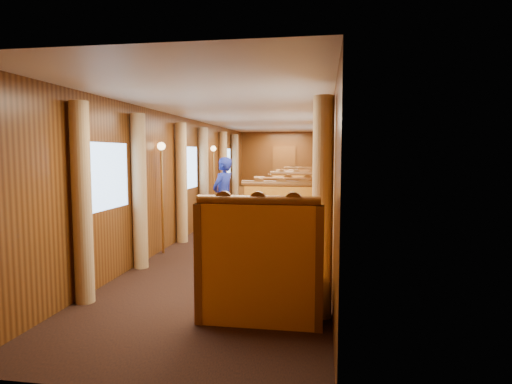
% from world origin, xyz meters
% --- Properties ---
extents(floor, '(3.00, 12.00, 0.01)m').
position_xyz_m(floor, '(0.00, 0.00, 0.00)').
color(floor, black).
rests_on(floor, ground).
extents(ceiling, '(3.00, 12.00, 0.01)m').
position_xyz_m(ceiling, '(0.00, 0.00, 2.50)').
color(ceiling, silver).
rests_on(ceiling, wall_left).
extents(wall_far, '(3.00, 0.01, 2.50)m').
position_xyz_m(wall_far, '(0.00, 6.00, 1.25)').
color(wall_far, brown).
rests_on(wall_far, floor).
extents(wall_near, '(3.00, 0.01, 2.50)m').
position_xyz_m(wall_near, '(0.00, -6.00, 1.25)').
color(wall_near, brown).
rests_on(wall_near, floor).
extents(wall_left, '(0.01, 12.00, 2.50)m').
position_xyz_m(wall_left, '(-1.50, 0.00, 1.25)').
color(wall_left, brown).
rests_on(wall_left, floor).
extents(wall_right, '(0.01, 12.00, 2.50)m').
position_xyz_m(wall_right, '(1.50, 0.00, 1.25)').
color(wall_right, brown).
rests_on(wall_right, floor).
extents(doorway_far, '(0.80, 0.04, 2.00)m').
position_xyz_m(doorway_far, '(0.00, 5.97, 1.00)').
color(doorway_far, brown).
rests_on(doorway_far, floor).
extents(table_near, '(1.05, 0.72, 0.75)m').
position_xyz_m(table_near, '(0.75, -3.50, 0.38)').
color(table_near, white).
rests_on(table_near, floor).
extents(banquette_near_fwd, '(1.30, 0.55, 1.34)m').
position_xyz_m(banquette_near_fwd, '(0.75, -4.51, 0.42)').
color(banquette_near_fwd, '#B74D14').
rests_on(banquette_near_fwd, floor).
extents(banquette_near_aft, '(1.30, 0.55, 1.34)m').
position_xyz_m(banquette_near_aft, '(0.75, -2.49, 0.42)').
color(banquette_near_aft, '#B74D14').
rests_on(banquette_near_aft, floor).
extents(table_mid, '(1.05, 0.72, 0.75)m').
position_xyz_m(table_mid, '(0.75, 0.00, 0.38)').
color(table_mid, white).
rests_on(table_mid, floor).
extents(banquette_mid_fwd, '(1.30, 0.55, 1.34)m').
position_xyz_m(banquette_mid_fwd, '(0.75, -1.01, 0.42)').
color(banquette_mid_fwd, '#B74D14').
rests_on(banquette_mid_fwd, floor).
extents(banquette_mid_aft, '(1.30, 0.55, 1.34)m').
position_xyz_m(banquette_mid_aft, '(0.75, 1.01, 0.42)').
color(banquette_mid_aft, '#B74D14').
rests_on(banquette_mid_aft, floor).
extents(table_far, '(1.05, 0.72, 0.75)m').
position_xyz_m(table_far, '(0.75, 3.50, 0.38)').
color(table_far, white).
rests_on(table_far, floor).
extents(banquette_far_fwd, '(1.30, 0.55, 1.34)m').
position_xyz_m(banquette_far_fwd, '(0.75, 2.49, 0.42)').
color(banquette_far_fwd, '#B74D14').
rests_on(banquette_far_fwd, floor).
extents(banquette_far_aft, '(1.30, 0.55, 1.34)m').
position_xyz_m(banquette_far_aft, '(0.75, 4.51, 0.42)').
color(banquette_far_aft, '#B74D14').
rests_on(banquette_far_aft, floor).
extents(tea_tray, '(0.36, 0.29, 0.01)m').
position_xyz_m(tea_tray, '(0.68, -3.54, 0.76)').
color(tea_tray, silver).
rests_on(tea_tray, table_near).
extents(teapot_left, '(0.17, 0.13, 0.13)m').
position_xyz_m(teapot_left, '(0.56, -3.62, 0.81)').
color(teapot_left, silver).
rests_on(teapot_left, tea_tray).
extents(teapot_right, '(0.18, 0.16, 0.12)m').
position_xyz_m(teapot_right, '(0.70, -3.64, 0.81)').
color(teapot_right, silver).
rests_on(teapot_right, tea_tray).
extents(teapot_back, '(0.17, 0.14, 0.13)m').
position_xyz_m(teapot_back, '(0.67, -3.47, 0.81)').
color(teapot_back, silver).
rests_on(teapot_back, tea_tray).
extents(fruit_plate, '(0.20, 0.20, 0.05)m').
position_xyz_m(fruit_plate, '(1.05, -3.61, 0.77)').
color(fruit_plate, white).
rests_on(fruit_plate, table_near).
extents(cup_inboard, '(0.08, 0.08, 0.26)m').
position_xyz_m(cup_inboard, '(0.41, -3.40, 0.86)').
color(cup_inboard, white).
rests_on(cup_inboard, table_near).
extents(cup_outboard, '(0.08, 0.08, 0.26)m').
position_xyz_m(cup_outboard, '(0.42, -3.26, 0.86)').
color(cup_outboard, white).
rests_on(cup_outboard, table_near).
extents(rose_vase_mid, '(0.06, 0.06, 0.36)m').
position_xyz_m(rose_vase_mid, '(0.75, -0.01, 0.93)').
color(rose_vase_mid, silver).
rests_on(rose_vase_mid, table_mid).
extents(rose_vase_far, '(0.06, 0.06, 0.36)m').
position_xyz_m(rose_vase_far, '(0.73, 3.50, 0.93)').
color(rose_vase_far, silver).
rests_on(rose_vase_far, table_far).
extents(window_left_near, '(0.01, 1.20, 0.90)m').
position_xyz_m(window_left_near, '(-1.49, -3.50, 1.45)').
color(window_left_near, '#82ADE2').
rests_on(window_left_near, wall_left).
extents(curtain_left_near_a, '(0.22, 0.22, 2.35)m').
position_xyz_m(curtain_left_near_a, '(-1.38, -4.28, 1.18)').
color(curtain_left_near_a, tan).
rests_on(curtain_left_near_a, floor).
extents(curtain_left_near_b, '(0.22, 0.22, 2.35)m').
position_xyz_m(curtain_left_near_b, '(-1.38, -2.72, 1.18)').
color(curtain_left_near_b, tan).
rests_on(curtain_left_near_b, floor).
extents(window_right_near, '(0.01, 1.20, 0.90)m').
position_xyz_m(window_right_near, '(1.49, -3.50, 1.45)').
color(window_right_near, '#82ADE2').
rests_on(window_right_near, wall_right).
extents(curtain_right_near_a, '(0.22, 0.22, 2.35)m').
position_xyz_m(curtain_right_near_a, '(1.38, -4.28, 1.18)').
color(curtain_right_near_a, tan).
rests_on(curtain_right_near_a, floor).
extents(curtain_right_near_b, '(0.22, 0.22, 2.35)m').
position_xyz_m(curtain_right_near_b, '(1.38, -2.72, 1.18)').
color(curtain_right_near_b, tan).
rests_on(curtain_right_near_b, floor).
extents(window_left_mid, '(0.01, 1.20, 0.90)m').
position_xyz_m(window_left_mid, '(-1.49, 0.00, 1.45)').
color(window_left_mid, '#82ADE2').
rests_on(window_left_mid, wall_left).
extents(curtain_left_mid_a, '(0.22, 0.22, 2.35)m').
position_xyz_m(curtain_left_mid_a, '(-1.38, -0.78, 1.18)').
color(curtain_left_mid_a, tan).
rests_on(curtain_left_mid_a, floor).
extents(curtain_left_mid_b, '(0.22, 0.22, 2.35)m').
position_xyz_m(curtain_left_mid_b, '(-1.38, 0.78, 1.18)').
color(curtain_left_mid_b, tan).
rests_on(curtain_left_mid_b, floor).
extents(window_right_mid, '(0.01, 1.20, 0.90)m').
position_xyz_m(window_right_mid, '(1.49, 0.00, 1.45)').
color(window_right_mid, '#82ADE2').
rests_on(window_right_mid, wall_right).
extents(curtain_right_mid_a, '(0.22, 0.22, 2.35)m').
position_xyz_m(curtain_right_mid_a, '(1.38, -0.78, 1.18)').
color(curtain_right_mid_a, tan).
rests_on(curtain_right_mid_a, floor).
extents(curtain_right_mid_b, '(0.22, 0.22, 2.35)m').
position_xyz_m(curtain_right_mid_b, '(1.38, 0.78, 1.18)').
color(curtain_right_mid_b, tan).
rests_on(curtain_right_mid_b, floor).
extents(window_left_far, '(0.01, 1.20, 0.90)m').
position_xyz_m(window_left_far, '(-1.49, 3.50, 1.45)').
color(window_left_far, '#82ADE2').
rests_on(window_left_far, wall_left).
extents(curtain_left_far_a, '(0.22, 0.22, 2.35)m').
position_xyz_m(curtain_left_far_a, '(-1.38, 2.72, 1.18)').
color(curtain_left_far_a, tan).
rests_on(curtain_left_far_a, floor).
extents(curtain_left_far_b, '(0.22, 0.22, 2.35)m').
position_xyz_m(curtain_left_far_b, '(-1.38, 4.28, 1.18)').
color(curtain_left_far_b, tan).
rests_on(curtain_left_far_b, floor).
extents(window_right_far, '(0.01, 1.20, 0.90)m').
position_xyz_m(window_right_far, '(1.49, 3.50, 1.45)').
color(window_right_far, '#82ADE2').
rests_on(window_right_far, wall_right).
extents(curtain_right_far_a, '(0.22, 0.22, 2.35)m').
position_xyz_m(curtain_right_far_a, '(1.38, 2.72, 1.18)').
color(curtain_right_far_a, tan).
rests_on(curtain_right_far_a, floor).
extents(curtain_right_far_b, '(0.22, 0.22, 2.35)m').
position_xyz_m(curtain_right_far_b, '(1.38, 4.28, 1.18)').
color(curtain_right_far_b, tan).
rests_on(curtain_right_far_b, floor).
extents(sconce_left_fore, '(0.14, 0.14, 1.95)m').
position_xyz_m(sconce_left_fore, '(-1.40, -1.75, 1.38)').
color(sconce_left_fore, '#BF8C3F').
rests_on(sconce_left_fore, floor).
extents(sconce_right_fore, '(0.14, 0.14, 1.95)m').
position_xyz_m(sconce_right_fore, '(1.40, -1.75, 1.38)').
color(sconce_right_fore, '#BF8C3F').
rests_on(sconce_right_fore, floor).
extents(sconce_left_aft, '(0.14, 0.14, 1.95)m').
position_xyz_m(sconce_left_aft, '(-1.40, 1.75, 1.38)').
color(sconce_left_aft, '#BF8C3F').
rests_on(sconce_left_aft, floor).
extents(sconce_right_aft, '(0.14, 0.14, 1.95)m').
position_xyz_m(sconce_right_aft, '(1.40, 1.75, 1.38)').
color(sconce_right_aft, '#BF8C3F').
rests_on(sconce_right_aft, floor).
extents(steward, '(0.60, 0.72, 1.68)m').
position_xyz_m(steward, '(-0.78, 0.22, 0.84)').
color(steward, navy).
rests_on(steward, floor).
extents(passenger, '(0.40, 0.44, 0.76)m').
position_xyz_m(passenger, '(0.75, 0.73, 0.74)').
color(passenger, beige).
rests_on(passenger, banquette_mid_aft).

